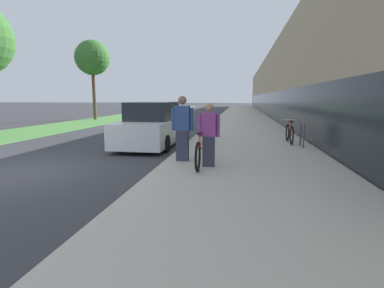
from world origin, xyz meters
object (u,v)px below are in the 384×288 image
at_px(person_rider, 209,135).
at_px(person_bystander, 182,129).
at_px(parked_sedan_curbside, 153,126).
at_px(tandem_bicycle, 203,149).
at_px(cruiser_bike_nearest, 289,133).
at_px(bike_rack_hoop, 302,132).
at_px(street_tree_far, 92,58).

height_order(person_rider, person_bystander, person_bystander).
bearing_deg(person_bystander, parked_sedan_curbside, 118.38).
distance_m(tandem_bicycle, cruiser_bike_nearest, 4.98).
bearing_deg(bike_rack_hoop, person_bystander, -141.11).
relative_size(bike_rack_hoop, cruiser_bike_nearest, 0.51).
height_order(cruiser_bike_nearest, parked_sedan_curbside, parked_sedan_curbside).
xyz_separation_m(tandem_bicycle, street_tree_far, (-11.34, 16.41, 4.59)).
relative_size(person_rider, person_bystander, 0.90).
xyz_separation_m(tandem_bicycle, person_bystander, (-0.59, 0.23, 0.50)).
bearing_deg(parked_sedan_curbside, bike_rack_hoop, -4.18).
bearing_deg(parked_sedan_curbside, tandem_bicycle, -56.24).
height_order(tandem_bicycle, street_tree_far, street_tree_far).
height_order(bike_rack_hoop, cruiser_bike_nearest, cruiser_bike_nearest).
xyz_separation_m(tandem_bicycle, person_rider, (0.19, -0.33, 0.41)).
height_order(person_bystander, street_tree_far, street_tree_far).
bearing_deg(parked_sedan_curbside, person_bystander, -61.62).
xyz_separation_m(person_bystander, bike_rack_hoop, (3.69, 2.97, -0.37)).
distance_m(person_rider, bike_rack_hoop, 4.59).
xyz_separation_m(person_rider, person_bystander, (-0.77, 0.56, 0.09)).
height_order(person_rider, parked_sedan_curbside, person_rider).
bearing_deg(street_tree_far, cruiser_bike_nearest, -40.98).
xyz_separation_m(person_rider, street_tree_far, (-11.53, 16.74, 4.18)).
distance_m(person_bystander, street_tree_far, 19.85).
bearing_deg(person_bystander, street_tree_far, 123.61).
distance_m(parked_sedan_curbside, street_tree_far, 16.21).
height_order(cruiser_bike_nearest, street_tree_far, street_tree_far).
bearing_deg(street_tree_far, bike_rack_hoop, -42.44).
height_order(bike_rack_hoop, parked_sedan_curbside, parked_sedan_curbside).
bearing_deg(person_rider, person_bystander, 143.92).
distance_m(cruiser_bike_nearest, street_tree_far, 19.31).
bearing_deg(cruiser_bike_nearest, tandem_bicycle, -124.41).
bearing_deg(street_tree_far, person_bystander, -56.39).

